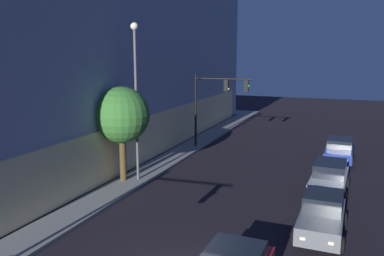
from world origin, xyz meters
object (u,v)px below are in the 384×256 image
Objects in this scene: car_blue at (339,150)px; sidewalk_tree at (122,115)px; street_lamp_sidewalk at (136,85)px; modern_building at (52,38)px; traffic_light_far_corner at (217,95)px; car_silver at (329,178)px; car_grey at (322,216)px.

sidewalk_tree is at bearing 129.58° from car_blue.
street_lamp_sidewalk is at bearing 130.01° from car_blue.
traffic_light_far_corner is (2.04, -14.03, -4.51)m from modern_building.
car_blue is (-0.35, -9.30, -3.52)m from traffic_light_far_corner.
car_silver is 7.39m from car_blue.
traffic_light_far_corner is at bearing 34.16° from car_grey.
car_blue is (1.69, -23.34, -8.03)m from modern_building.
car_blue is at bearing -85.85° from modern_building.
car_silver is at bearing -79.88° from street_lamp_sidewalk.
traffic_light_far_corner is 16.40m from car_grey.
sidewalk_tree is 1.35× the size of car_grey.
traffic_light_far_corner is 10.44m from sidewalk_tree.
car_silver is (2.39, -11.53, -3.16)m from sidewalk_tree.
street_lamp_sidewalk reaches higher than car_grey.
car_grey reaches higher than car_blue.
car_silver is 0.98× the size of car_blue.
car_blue is at bearing -49.99° from street_lamp_sidewalk.
modern_building reaches higher than traffic_light_far_corner.
sidewalk_tree is 15.68m from car_blue.
sidewalk_tree is (-10.12, 2.52, -0.28)m from traffic_light_far_corner.
modern_building is at bearing 76.11° from car_silver.
sidewalk_tree is at bearing 101.71° from car_silver.
modern_building is 4.34× the size of street_lamp_sidewalk.
modern_building reaches higher than street_lamp_sidewalk.
street_lamp_sidewalk is 2.02× the size of car_silver.
street_lamp_sidewalk is at bearing 169.49° from traffic_light_far_corner.
sidewalk_tree is at bearing 166.00° from traffic_light_far_corner.
car_grey is at bearing -105.27° from sidewalk_tree.
car_silver is at bearing -130.65° from traffic_light_far_corner.
sidewalk_tree is at bearing -125.10° from modern_building.
car_grey reaches higher than car_silver.
traffic_light_far_corner reaches higher than car_silver.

